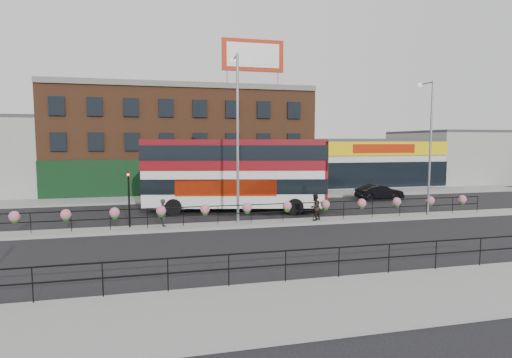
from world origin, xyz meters
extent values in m
plane|color=black|center=(0.00, 0.00, 0.00)|extent=(120.00, 120.00, 0.00)
cube|color=gray|center=(0.00, -12.00, 0.07)|extent=(60.00, 4.00, 0.15)
cube|color=gray|center=(0.00, 12.00, 0.07)|extent=(60.00, 4.00, 0.15)
cube|color=gray|center=(0.00, 0.00, 0.07)|extent=(60.00, 1.60, 0.15)
cube|color=gold|center=(0.00, -9.70, 0.01)|extent=(60.00, 0.10, 0.01)
cube|color=gold|center=(0.00, -9.88, 0.01)|extent=(60.00, 0.10, 0.01)
cube|color=brown|center=(-4.00, 20.00, 5.00)|extent=(25.00, 12.00, 10.00)
cube|color=#3F3F42|center=(-4.00, 20.00, 10.15)|extent=(25.00, 12.00, 0.30)
cube|color=black|center=(-4.00, 13.92, 1.70)|extent=(25.00, 0.25, 3.40)
cube|color=silver|center=(16.00, 20.00, 2.50)|extent=(15.00, 12.00, 5.00)
cube|color=#3F3F42|center=(16.00, 20.00, 5.15)|extent=(15.00, 12.00, 0.30)
cube|color=yellow|center=(16.00, 13.92, 4.30)|extent=(15.00, 0.25, 1.40)
cube|color=#A71F05|center=(16.00, 13.80, 4.30)|extent=(7.00, 0.10, 0.90)
cube|color=black|center=(16.00, 13.92, 1.60)|extent=(15.00, 0.25, 2.60)
cube|color=#999995|center=(30.75, 20.00, 3.00)|extent=(14.50, 12.00, 6.00)
cube|color=#3F3F42|center=(30.75, 20.00, 6.15)|extent=(14.50, 12.00, 0.30)
cube|color=#A71F05|center=(2.50, 15.00, 13.20)|extent=(6.00, 0.25, 3.00)
cube|color=silver|center=(2.50, 14.86, 13.20)|extent=(5.10, 0.04, 2.25)
cylinder|color=gray|center=(0.00, 15.00, 11.00)|extent=(0.12, 0.12, 1.40)
cylinder|color=gray|center=(5.00, 15.00, 11.00)|extent=(0.12, 0.12, 1.40)
cube|color=black|center=(0.00, 0.00, 1.25)|extent=(30.00, 0.05, 0.05)
cube|color=black|center=(0.00, 0.00, 0.76)|extent=(30.00, 0.05, 0.05)
cylinder|color=black|center=(-13.00, 0.00, 0.70)|extent=(0.04, 0.04, 1.10)
cylinder|color=black|center=(-11.00, 0.00, 0.70)|extent=(0.04, 0.04, 1.10)
cylinder|color=black|center=(-9.00, 0.00, 0.70)|extent=(0.04, 0.04, 1.10)
cylinder|color=black|center=(-7.00, 0.00, 0.70)|extent=(0.04, 0.04, 1.10)
cylinder|color=black|center=(-5.00, 0.00, 0.70)|extent=(0.04, 0.04, 1.10)
cylinder|color=black|center=(-3.00, 0.00, 0.70)|extent=(0.04, 0.04, 1.10)
cylinder|color=black|center=(-1.00, 0.00, 0.70)|extent=(0.04, 0.04, 1.10)
cylinder|color=black|center=(1.00, 0.00, 0.70)|extent=(0.04, 0.04, 1.10)
cylinder|color=black|center=(3.00, 0.00, 0.70)|extent=(0.04, 0.04, 1.10)
cylinder|color=black|center=(5.00, 0.00, 0.70)|extent=(0.04, 0.04, 1.10)
cylinder|color=black|center=(7.00, 0.00, 0.70)|extent=(0.04, 0.04, 1.10)
cylinder|color=black|center=(9.00, 0.00, 0.70)|extent=(0.04, 0.04, 1.10)
cylinder|color=black|center=(11.00, 0.00, 0.70)|extent=(0.04, 0.04, 1.10)
cylinder|color=black|center=(13.00, 0.00, 0.70)|extent=(0.04, 0.04, 1.10)
cylinder|color=black|center=(15.00, 0.00, 0.70)|extent=(0.04, 0.04, 1.10)
sphere|color=#C16680|center=(-13.75, 0.00, 1.10)|extent=(0.56, 0.56, 0.56)
sphere|color=#1B5618|center=(-13.75, 0.00, 0.87)|extent=(0.36, 0.36, 0.36)
sphere|color=#C16680|center=(-11.25, 0.00, 1.10)|extent=(0.56, 0.56, 0.56)
sphere|color=#1B5618|center=(-11.25, 0.00, 0.87)|extent=(0.36, 0.36, 0.36)
sphere|color=#C16680|center=(-8.75, 0.00, 1.10)|extent=(0.56, 0.56, 0.56)
sphere|color=#1B5618|center=(-8.75, 0.00, 0.87)|extent=(0.36, 0.36, 0.36)
sphere|color=#C16680|center=(-6.25, 0.00, 1.10)|extent=(0.56, 0.56, 0.56)
sphere|color=#1B5618|center=(-6.25, 0.00, 0.87)|extent=(0.36, 0.36, 0.36)
sphere|color=#C16680|center=(-3.75, 0.00, 1.10)|extent=(0.56, 0.56, 0.56)
sphere|color=#1B5618|center=(-3.75, 0.00, 0.87)|extent=(0.36, 0.36, 0.36)
sphere|color=#C16680|center=(-1.25, 0.00, 1.10)|extent=(0.56, 0.56, 0.56)
sphere|color=#1B5618|center=(-1.25, 0.00, 0.87)|extent=(0.36, 0.36, 0.36)
sphere|color=#C16680|center=(1.25, 0.00, 1.10)|extent=(0.56, 0.56, 0.56)
sphere|color=#1B5618|center=(1.25, 0.00, 0.87)|extent=(0.36, 0.36, 0.36)
sphere|color=#C16680|center=(3.75, 0.00, 1.10)|extent=(0.56, 0.56, 0.56)
sphere|color=#1B5618|center=(3.75, 0.00, 0.87)|extent=(0.36, 0.36, 0.36)
sphere|color=#C16680|center=(6.25, 0.00, 1.10)|extent=(0.56, 0.56, 0.56)
sphere|color=#1B5618|center=(6.25, 0.00, 0.87)|extent=(0.36, 0.36, 0.36)
sphere|color=#C16680|center=(8.75, 0.00, 1.10)|extent=(0.56, 0.56, 0.56)
sphere|color=#1B5618|center=(8.75, 0.00, 0.87)|extent=(0.36, 0.36, 0.36)
sphere|color=#C16680|center=(11.25, 0.00, 1.10)|extent=(0.56, 0.56, 0.56)
sphere|color=#1B5618|center=(11.25, 0.00, 0.87)|extent=(0.36, 0.36, 0.36)
sphere|color=#C16680|center=(13.75, 0.00, 1.10)|extent=(0.56, 0.56, 0.56)
sphere|color=#1B5618|center=(13.75, 0.00, 0.87)|extent=(0.36, 0.36, 0.36)
cube|color=black|center=(-2.00, -10.10, 1.25)|extent=(20.00, 0.05, 0.05)
cube|color=black|center=(-2.00, -10.10, 0.76)|extent=(20.00, 0.05, 0.05)
cylinder|color=black|center=(-10.00, -10.10, 0.70)|extent=(0.04, 0.04, 1.10)
cylinder|color=black|center=(-8.00, -10.10, 0.70)|extent=(0.04, 0.04, 1.10)
cylinder|color=black|center=(-6.00, -10.10, 0.70)|extent=(0.04, 0.04, 1.10)
cylinder|color=black|center=(-4.00, -10.10, 0.70)|extent=(0.04, 0.04, 1.10)
cylinder|color=black|center=(-2.00, -10.10, 0.70)|extent=(0.04, 0.04, 1.10)
cylinder|color=black|center=(0.00, -10.10, 0.70)|extent=(0.04, 0.04, 1.10)
cylinder|color=black|center=(2.00, -10.10, 0.70)|extent=(0.04, 0.04, 1.10)
cylinder|color=black|center=(4.00, -10.10, 0.70)|extent=(0.04, 0.04, 1.10)
cylinder|color=black|center=(6.00, -10.10, 0.70)|extent=(0.04, 0.04, 1.10)
cube|color=silver|center=(-1.11, 4.84, 2.76)|extent=(12.95, 5.41, 4.59)
cube|color=maroon|center=(-1.11, 4.84, 4.08)|extent=(13.03, 5.49, 2.07)
cube|color=black|center=(-1.11, 4.84, 1.95)|extent=(13.05, 5.51, 1.03)
cube|color=black|center=(-1.11, 4.84, 4.25)|extent=(13.07, 5.53, 1.03)
cube|color=maroon|center=(-1.11, 4.84, 5.09)|extent=(12.95, 5.41, 0.14)
cube|color=maroon|center=(5.02, 3.55, 2.76)|extent=(0.80, 2.91, 4.59)
cube|color=#A71F05|center=(-1.97, 3.53, 1.90)|extent=(6.75, 1.46, 1.15)
cylinder|color=black|center=(-5.45, 4.29, 0.57)|extent=(1.19, 0.57, 1.15)
cylinder|color=black|center=(-4.86, 7.10, 0.57)|extent=(1.19, 0.57, 1.15)
cylinder|color=black|center=(2.64, 2.58, 0.57)|extent=(1.19, 0.57, 1.15)
cylinder|color=black|center=(3.23, 5.39, 0.57)|extent=(1.19, 0.57, 1.15)
imported|color=black|center=(12.02, 7.73, 0.66)|extent=(1.47, 4.03, 1.32)
imported|color=#25242C|center=(-6.11, 0.20, 0.94)|extent=(0.74, 0.63, 1.59)
imported|color=black|center=(3.03, -0.08, 0.97)|extent=(1.36, 1.35, 1.63)
cylinder|color=gray|center=(-1.78, 0.12, 5.12)|extent=(0.16, 0.16, 9.94)
cylinder|color=gray|center=(-1.78, 0.87, 9.99)|extent=(0.10, 1.49, 0.10)
sphere|color=silver|center=(-1.78, 1.61, 9.94)|extent=(0.36, 0.36, 0.36)
cylinder|color=gray|center=(11.06, -0.05, 4.55)|extent=(0.14, 0.14, 8.80)
cylinder|color=gray|center=(11.06, 0.61, 8.87)|extent=(0.09, 1.32, 0.09)
sphere|color=silver|center=(11.06, 1.27, 8.82)|extent=(0.32, 0.32, 0.32)
cylinder|color=black|center=(-8.00, 0.40, 1.75)|extent=(0.10, 0.10, 3.20)
imported|color=black|center=(-8.00, 0.40, 3.35)|extent=(0.15, 0.18, 0.90)
sphere|color=#FF190C|center=(-8.00, 0.28, 3.17)|extent=(0.14, 0.14, 0.14)
camera|label=1|loc=(-6.08, -23.02, 5.02)|focal=28.00mm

